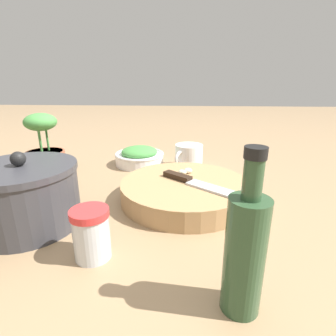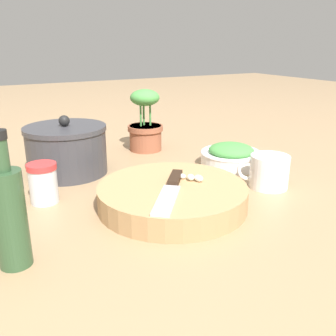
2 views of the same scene
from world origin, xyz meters
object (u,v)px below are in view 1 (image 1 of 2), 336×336
object	(u,v)px
garlic_cloves	(184,172)
oil_bottle	(245,251)
herb_bowl	(139,156)
stock_pot	(25,196)
cutting_board	(185,191)
chef_knife	(195,183)
spice_jar	(91,234)
coffee_mug	(189,156)
potted_herb	(45,151)

from	to	relation	value
garlic_cloves	oil_bottle	bearing A→B (deg)	-168.39
herb_bowl	stock_pot	distance (m)	0.45
cutting_board	herb_bowl	xyz separation A→B (m)	(0.28, 0.16, 0.01)
chef_knife	herb_bowl	size ratio (longest dim) A/B	1.10
cutting_board	garlic_cloves	xyz separation A→B (m)	(0.05, 0.00, 0.03)
chef_knife	herb_bowl	world-z (taller)	herb_bowl
spice_jar	coffee_mug	bearing A→B (deg)	-18.49
cutting_board	potted_herb	bearing A→B (deg)	71.93
coffee_mug	spice_jar	bearing A→B (deg)	161.51
spice_jar	stock_pot	distance (m)	0.19
herb_bowl	spice_jar	world-z (taller)	spice_jar
cutting_board	chef_knife	distance (m)	0.04
coffee_mug	stock_pot	world-z (taller)	stock_pot
herb_bowl	chef_knife	bearing A→B (deg)	-147.91
chef_knife	garlic_cloves	distance (m)	0.07
chef_knife	potted_herb	bearing A→B (deg)	-71.02
garlic_cloves	herb_bowl	distance (m)	0.27
coffee_mug	stock_pot	distance (m)	0.51
garlic_cloves	potted_herb	size ratio (longest dim) A/B	0.28
herb_bowl	spice_jar	size ratio (longest dim) A/B	1.94
stock_pot	herb_bowl	bearing A→B (deg)	-20.89
cutting_board	potted_herb	xyz separation A→B (m)	(0.14, 0.42, 0.06)
chef_knife	coffee_mug	distance (m)	0.27
herb_bowl	potted_herb	bearing A→B (deg)	118.25
cutting_board	oil_bottle	size ratio (longest dim) A/B	1.46
chef_knife	garlic_cloves	xyz separation A→B (m)	(0.07, 0.03, 0.00)
chef_knife	garlic_cloves	bearing A→B (deg)	-119.16
oil_bottle	stock_pot	xyz separation A→B (m)	(0.18, 0.39, -0.02)
cutting_board	oil_bottle	world-z (taller)	oil_bottle
stock_pot	potted_herb	size ratio (longest dim) A/B	1.09
coffee_mug	oil_bottle	xyz separation A→B (m)	(-0.58, -0.06, 0.05)
chef_knife	oil_bottle	xyz separation A→B (m)	(-0.30, -0.05, 0.03)
oil_bottle	herb_bowl	bearing A→B (deg)	21.20
garlic_cloves	herb_bowl	bearing A→B (deg)	34.61
herb_bowl	oil_bottle	size ratio (longest dim) A/B	0.79
cutting_board	potted_herb	distance (m)	0.45
garlic_cloves	coffee_mug	world-z (taller)	coffee_mug
spice_jar	stock_pot	bearing A→B (deg)	60.36
herb_bowl	coffee_mug	distance (m)	0.17
oil_bottle	stock_pot	size ratio (longest dim) A/B	1.03
spice_jar	coffee_mug	distance (m)	0.51
spice_jar	stock_pot	world-z (taller)	stock_pot
cutting_board	stock_pot	bearing A→B (deg)	113.48
garlic_cloves	spice_jar	bearing A→B (deg)	152.51
oil_bottle	spice_jar	bearing A→B (deg)	68.45
chef_knife	potted_herb	distance (m)	0.47
chef_knife	oil_bottle	bearing A→B (deg)	47.00
chef_knife	stock_pot	distance (m)	0.36
coffee_mug	herb_bowl	bearing A→B (deg)	82.94
spice_jar	coffee_mug	world-z (taller)	spice_jar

